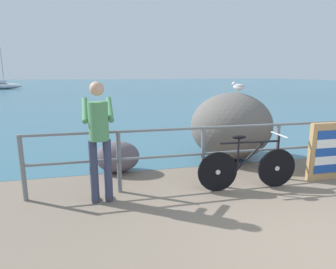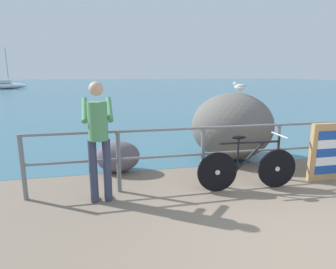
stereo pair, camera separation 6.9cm
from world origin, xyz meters
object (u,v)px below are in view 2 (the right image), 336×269
Objects in this scene: bicycle at (248,167)px; folded_deckchair_stack at (331,152)px; sailboat at (7,86)px; seagull at (240,86)px; breakwater_boulder_left at (118,157)px; breakwater_boulder_main at (232,126)px; person_at_railing at (99,137)px.

folded_deckchair_stack is at bearing 6.31° from bicycle.
folded_deckchair_stack is 0.21× the size of sailboat.
bicycle is at bearing -96.38° from sailboat.
seagull is at bearing -94.54° from sailboat.
sailboat reaches higher than folded_deckchair_stack.
seagull is at bearing 6.44° from breakwater_boulder_left.
sailboat is at bearing 113.91° from breakwater_boulder_main.
bicycle reaches higher than breakwater_boulder_left.
bicycle is at bearing -32.97° from breakwater_boulder_left.
breakwater_boulder_left is at bearing -98.66° from sailboat.
folded_deckchair_stack is (4.01, 0.02, -0.47)m from person_at_railing.
folded_deckchair_stack is 37.59m from sailboat.
breakwater_boulder_main is (2.84, 1.62, -0.25)m from person_at_railing.
bicycle is at bearing -106.07° from breakwater_boulder_main.
seagull is (0.09, -0.07, 0.88)m from breakwater_boulder_main.
breakwater_boulder_left is 2.65× the size of seagull.
folded_deckchair_stack is at bearing -178.59° from seagull.
breakwater_boulder_main is 0.88m from seagull.
sailboat is at bearing 109.87° from breakwater_boulder_left.
person_at_railing is 1.47m from breakwater_boulder_left.
seagull is (-1.07, 1.53, 1.09)m from folded_deckchair_stack.
breakwater_boulder_left is 35.05m from sailboat.
person_at_railing is at bearing -150.26° from breakwater_boulder_main.
breakwater_boulder_left is 0.17× the size of sailboat.
sailboat reaches higher than seagull.
breakwater_boulder_main is at bearing 126.08° from folded_deckchair_stack.
breakwater_boulder_left is at bearing 62.77° from seagull.
sailboat is at bearing 16.54° from person_at_railing.
folded_deckchair_stack is at bearing -53.92° from breakwater_boulder_main.
sailboat is (-11.61, 34.22, -0.57)m from person_at_railing.
bicycle is 1.66m from folded_deckchair_stack.
seagull is at bearing 125.08° from folded_deckchair_stack.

